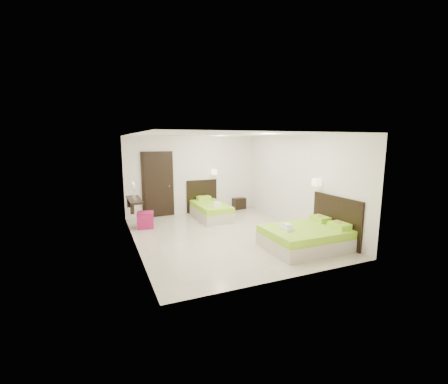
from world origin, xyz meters
name	(u,v)px	position (x,y,z in m)	size (l,w,h in m)	color
floor	(225,235)	(0.00, 0.00, 0.00)	(5.50, 5.50, 0.00)	#BFB69F
bed_single	(210,209)	(0.30, 1.93, 0.27)	(1.08, 1.80, 1.49)	#C0B5A4
bed_double	(308,236)	(1.41, -1.59, 0.28)	(1.84, 1.56, 1.52)	#C0B5A4
nightstand	(238,203)	(1.69, 2.70, 0.20)	(0.46, 0.41, 0.41)	black
ottoman	(145,220)	(-1.81, 1.54, 0.23)	(0.45, 0.45, 0.45)	maroon
door	(158,185)	(-1.20, 2.70, 1.05)	(1.02, 0.15, 2.14)	black
console_shelf	(134,200)	(-2.08, 1.60, 0.82)	(0.35, 1.20, 0.78)	black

